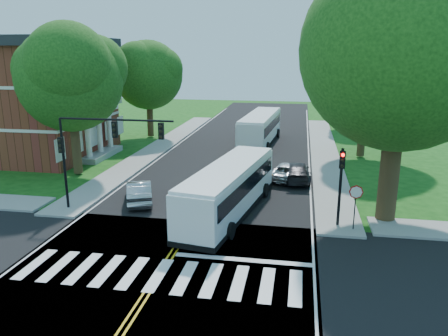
% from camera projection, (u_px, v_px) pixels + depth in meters
% --- Properties ---
extents(ground, '(140.00, 140.00, 0.00)m').
position_uv_depth(ground, '(162.00, 270.00, 19.80)').
color(ground, '#144812').
rests_on(ground, ground).
extents(road, '(14.00, 96.00, 0.01)m').
position_uv_depth(road, '(228.00, 168.00, 36.91)').
color(road, black).
rests_on(road, ground).
extents(cross_road, '(60.00, 12.00, 0.01)m').
position_uv_depth(cross_road, '(162.00, 270.00, 19.80)').
color(cross_road, black).
rests_on(cross_road, ground).
extents(center_line, '(0.36, 70.00, 0.01)m').
position_uv_depth(center_line, '(235.00, 157.00, 40.71)').
color(center_line, gold).
rests_on(center_line, road).
extents(edge_line_w, '(0.12, 70.00, 0.01)m').
position_uv_depth(edge_line_w, '(165.00, 154.00, 41.86)').
color(edge_line_w, silver).
rests_on(edge_line_w, road).
extents(edge_line_e, '(0.12, 70.00, 0.01)m').
position_uv_depth(edge_line_e, '(309.00, 160.00, 39.57)').
color(edge_line_e, silver).
rests_on(edge_line_e, road).
extents(crosswalk, '(12.60, 3.00, 0.01)m').
position_uv_depth(crosswalk, '(159.00, 275.00, 19.32)').
color(crosswalk, silver).
rests_on(crosswalk, road).
extents(stop_bar, '(6.60, 0.40, 0.01)m').
position_uv_depth(stop_bar, '(243.00, 260.00, 20.73)').
color(stop_bar, silver).
rests_on(stop_bar, road).
extents(sidewalk_nw, '(2.60, 40.00, 0.15)m').
position_uv_depth(sidewalk_nw, '(160.00, 146.00, 44.95)').
color(sidewalk_nw, gray).
rests_on(sidewalk_nw, ground).
extents(sidewalk_ne, '(2.60, 40.00, 0.15)m').
position_uv_depth(sidewalk_ne, '(324.00, 153.00, 42.15)').
color(sidewalk_ne, gray).
rests_on(sidewalk_ne, ground).
extents(tree_ne_big, '(10.80, 10.80, 14.91)m').
position_uv_depth(tree_ne_big, '(402.00, 51.00, 23.05)').
color(tree_ne_big, '#352415').
rests_on(tree_ne_big, ground).
extents(tree_west_near, '(8.00, 8.00, 11.40)m').
position_uv_depth(tree_west_near, '(70.00, 79.00, 33.09)').
color(tree_west_near, '#352415').
rests_on(tree_west_near, ground).
extents(tree_west_far, '(7.60, 7.60, 10.67)m').
position_uv_depth(tree_west_far, '(148.00, 75.00, 48.36)').
color(tree_west_far, '#352415').
rests_on(tree_west_far, ground).
extents(tree_east_mid, '(8.40, 8.40, 11.93)m').
position_uv_depth(tree_east_mid, '(367.00, 71.00, 38.64)').
color(tree_east_mid, '#352415').
rests_on(tree_east_mid, ground).
extents(tree_east_far, '(7.20, 7.20, 10.34)m').
position_uv_depth(tree_east_far, '(357.00, 74.00, 53.94)').
color(tree_east_far, '#352415').
rests_on(tree_east_far, ground).
extents(brick_building, '(20.00, 13.00, 10.80)m').
position_uv_depth(brick_building, '(2.00, 97.00, 41.10)').
color(brick_building, brown).
rests_on(brick_building, ground).
extents(signal_nw, '(7.15, 0.46, 5.66)m').
position_uv_depth(signal_nw, '(98.00, 142.00, 25.76)').
color(signal_nw, black).
rests_on(signal_nw, ground).
extents(signal_ne, '(0.30, 0.46, 4.40)m').
position_uv_depth(signal_ne, '(341.00, 177.00, 23.77)').
color(signal_ne, black).
rests_on(signal_ne, ground).
extents(stop_sign, '(0.76, 0.08, 2.53)m').
position_uv_depth(stop_sign, '(356.00, 197.00, 23.44)').
color(stop_sign, black).
rests_on(stop_sign, ground).
extents(bus_lead, '(4.45, 11.91, 3.02)m').
position_uv_depth(bus_lead, '(229.00, 189.00, 26.23)').
color(bus_lead, white).
rests_on(bus_lead, road).
extents(bus_follow, '(3.66, 12.52, 3.20)m').
position_uv_depth(bus_follow, '(260.00, 128.00, 46.18)').
color(bus_follow, white).
rests_on(bus_follow, road).
extents(hatchback, '(3.06, 4.66, 1.45)m').
position_uv_depth(hatchback, '(139.00, 191.00, 28.47)').
color(hatchback, '#A4A6AB').
rests_on(hatchback, road).
extents(suv, '(3.40, 5.15, 1.31)m').
position_uv_depth(suv, '(288.00, 171.00, 33.51)').
color(suv, '#B4B7BB').
rests_on(suv, road).
extents(dark_sedan, '(2.22, 4.90, 1.39)m').
position_uv_depth(dark_sedan, '(297.00, 172.00, 33.20)').
color(dark_sedan, black).
rests_on(dark_sedan, road).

